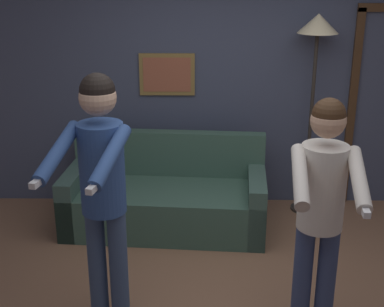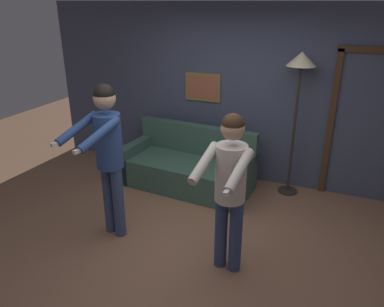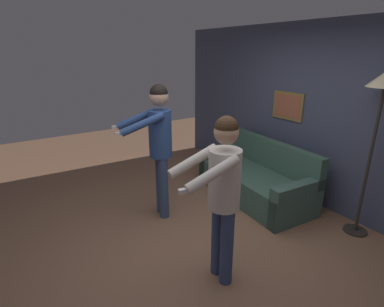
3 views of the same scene
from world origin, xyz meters
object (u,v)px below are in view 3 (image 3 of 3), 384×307
couch (255,180)px  person_standing_right (223,187)px  person_standing_left (159,139)px  torchiere_lamp (383,96)px

couch → person_standing_right: (1.11, -1.58, 0.73)m
person_standing_left → person_standing_right: person_standing_left is taller
couch → person_standing_left: size_ratio=1.08×
torchiere_lamp → person_standing_left: (-1.75, -1.87, -0.61)m
torchiere_lamp → person_standing_right: torchiere_lamp is taller
person_standing_right → torchiere_lamp: bearing=80.9°
person_standing_right → couch: bearing=125.1°
torchiere_lamp → person_standing_left: 2.63m
couch → person_standing_left: bearing=-102.1°
couch → torchiere_lamp: torchiere_lamp is taller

